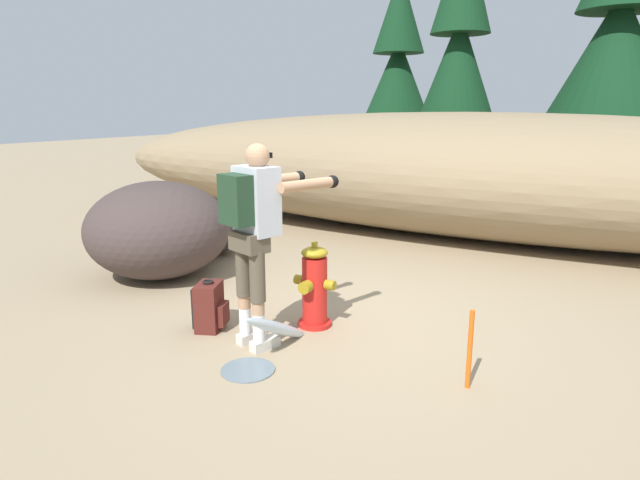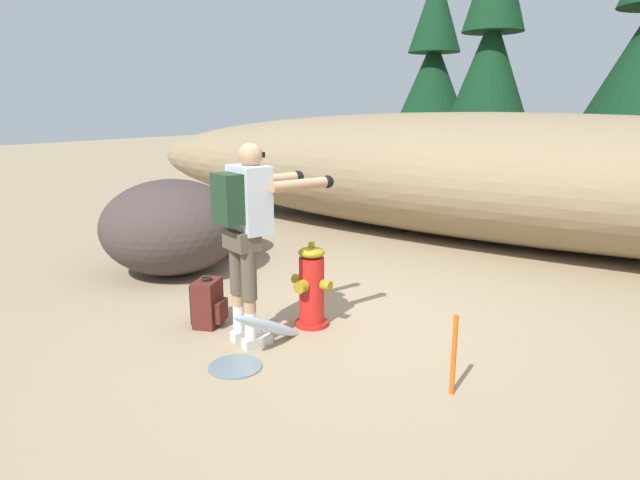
{
  "view_description": "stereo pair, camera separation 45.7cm",
  "coord_description": "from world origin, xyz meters",
  "px_view_note": "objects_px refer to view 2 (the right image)",
  "views": [
    {
      "loc": [
        2.23,
        -4.28,
        2.0
      ],
      "look_at": [
        -0.29,
        0.19,
        0.75
      ],
      "focal_mm": 30.72,
      "sensor_mm": 36.0,
      "label": 1
    },
    {
      "loc": [
        2.62,
        -4.04,
        2.0
      ],
      "look_at": [
        -0.29,
        0.19,
        0.75
      ],
      "focal_mm": 30.72,
      "sensor_mm": 36.0,
      "label": 2
    }
  ],
  "objects_px": {
    "utility_worker": "(249,219)",
    "spare_backpack": "(208,303)",
    "fire_hydrant": "(311,287)",
    "boulder_large": "(172,227)",
    "survey_stake": "(454,355)",
    "boulder_mid": "(222,227)"
  },
  "relations": [
    {
      "from": "boulder_mid",
      "to": "survey_stake",
      "type": "distance_m",
      "value": 4.66
    },
    {
      "from": "utility_worker",
      "to": "spare_backpack",
      "type": "distance_m",
      "value": 1.06
    },
    {
      "from": "boulder_mid",
      "to": "survey_stake",
      "type": "bearing_deg",
      "value": -25.43
    },
    {
      "from": "boulder_large",
      "to": "boulder_mid",
      "type": "xyz_separation_m",
      "value": [
        -0.25,
        1.11,
        -0.24
      ]
    },
    {
      "from": "fire_hydrant",
      "to": "utility_worker",
      "type": "distance_m",
      "value": 0.96
    },
    {
      "from": "spare_backpack",
      "to": "survey_stake",
      "type": "xyz_separation_m",
      "value": [
        2.36,
        0.08,
        0.08
      ]
    },
    {
      "from": "fire_hydrant",
      "to": "boulder_large",
      "type": "relative_size",
      "value": 0.48
    },
    {
      "from": "utility_worker",
      "to": "fire_hydrant",
      "type": "bearing_deg",
      "value": -0.11
    },
    {
      "from": "survey_stake",
      "to": "boulder_large",
      "type": "bearing_deg",
      "value": 167.29
    },
    {
      "from": "fire_hydrant",
      "to": "utility_worker",
      "type": "relative_size",
      "value": 0.47
    },
    {
      "from": "utility_worker",
      "to": "boulder_large",
      "type": "height_order",
      "value": "utility_worker"
    },
    {
      "from": "fire_hydrant",
      "to": "survey_stake",
      "type": "relative_size",
      "value": 1.35
    },
    {
      "from": "spare_backpack",
      "to": "survey_stake",
      "type": "height_order",
      "value": "survey_stake"
    },
    {
      "from": "fire_hydrant",
      "to": "spare_backpack",
      "type": "height_order",
      "value": "fire_hydrant"
    },
    {
      "from": "fire_hydrant",
      "to": "boulder_mid",
      "type": "distance_m",
      "value": 3.06
    },
    {
      "from": "spare_backpack",
      "to": "boulder_large",
      "type": "xyz_separation_m",
      "value": [
        -1.6,
        0.97,
        0.36
      ]
    },
    {
      "from": "spare_backpack",
      "to": "boulder_mid",
      "type": "bearing_deg",
      "value": 109.38
    },
    {
      "from": "spare_backpack",
      "to": "boulder_mid",
      "type": "distance_m",
      "value": 2.79
    },
    {
      "from": "fire_hydrant",
      "to": "boulder_mid",
      "type": "relative_size",
      "value": 0.71
    },
    {
      "from": "utility_worker",
      "to": "spare_backpack",
      "type": "bearing_deg",
      "value": 102.67
    },
    {
      "from": "utility_worker",
      "to": "boulder_large",
      "type": "xyz_separation_m",
      "value": [
        -2.19,
        1.03,
        -0.52
      ]
    },
    {
      "from": "fire_hydrant",
      "to": "utility_worker",
      "type": "xyz_separation_m",
      "value": [
        -0.2,
        -0.6,
        0.72
      ]
    }
  ]
}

